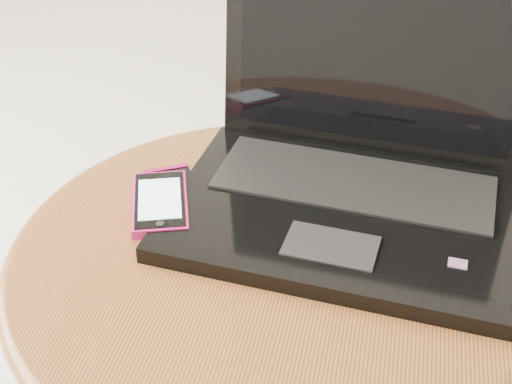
# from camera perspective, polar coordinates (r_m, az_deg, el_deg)

# --- Properties ---
(table) EXTENTS (0.59, 0.59, 0.47)m
(table) POSITION_cam_1_polar(r_m,az_deg,el_deg) (0.89, 0.83, -9.48)
(table) COLOR brown
(table) RESTS_ON ground
(laptop) EXTENTS (0.42, 0.34, 0.26)m
(laptop) POSITION_cam_1_polar(r_m,az_deg,el_deg) (0.88, 7.59, 1.82)
(laptop) COLOR black
(laptop) RESTS_ON table
(phone_black) EXTENTS (0.10, 0.12, 0.01)m
(phone_black) POSITION_cam_1_polar(r_m,az_deg,el_deg) (0.91, -6.37, -0.09)
(phone_black) COLOR black
(phone_black) RESTS_ON table
(phone_pink) EXTENTS (0.10, 0.13, 0.01)m
(phone_pink) POSITION_cam_1_polar(r_m,az_deg,el_deg) (0.87, -7.45, -0.86)
(phone_pink) COLOR #D41A70
(phone_pink) RESTS_ON phone_black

